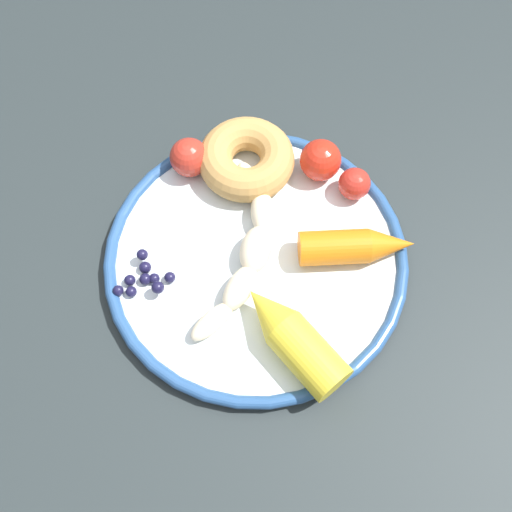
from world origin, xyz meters
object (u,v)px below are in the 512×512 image
object	(u,v)px
tomato_near	(189,157)
donut	(246,159)
tomato_far	(354,184)
carrot_yellow	(292,337)
dining_table	(267,307)
plate	(256,257)
tomato_mid	(320,160)
blueberry_pile	(145,278)
carrot_orange	(357,246)
banana	(247,249)

from	to	relation	value
tomato_near	donut	bearing A→B (deg)	-94.85
tomato_near	tomato_far	size ratio (longest dim) A/B	1.23
tomato_far	donut	bearing A→B (deg)	70.41
carrot_yellow	dining_table	bearing A→B (deg)	10.75
plate	tomato_near	world-z (taller)	tomato_near
donut	tomato_mid	world-z (taller)	tomato_mid
tomato_mid	donut	bearing A→B (deg)	82.44
blueberry_pile	tomato_far	size ratio (longest dim) A/B	1.80
donut	tomato_far	bearing A→B (deg)	-109.59
carrot_orange	tomato_far	size ratio (longest dim) A/B	3.40
dining_table	carrot_yellow	bearing A→B (deg)	-169.25
donut	tomato_mid	bearing A→B (deg)	-97.56
plate	tomato_mid	bearing A→B (deg)	-38.39
donut	tomato_far	world-z (taller)	donut
dining_table	tomato_near	bearing A→B (deg)	29.12
donut	plate	bearing A→B (deg)	-179.07
banana	carrot_yellow	size ratio (longest dim) A/B	1.69
carrot_yellow	tomato_near	xyz separation A→B (m)	(0.20, 0.08, -0.00)
banana	tomato_far	distance (m)	0.13
carrot_orange	carrot_yellow	distance (m)	0.11
carrot_orange	blueberry_pile	world-z (taller)	carrot_orange
donut	tomato_mid	distance (m)	0.08
plate	carrot_orange	size ratio (longest dim) A/B	2.66
banana	tomato_far	xyz separation A→B (m)	(0.06, -0.11, 0.00)
dining_table	tomato_mid	bearing A→B (deg)	-29.54
tomato_far	carrot_orange	bearing A→B (deg)	173.21
banana	tomato_far	size ratio (longest dim) A/B	6.00
plate	blueberry_pile	world-z (taller)	blueberry_pile
plate	donut	xyz separation A→B (m)	(0.10, 0.00, 0.02)
donut	tomato_mid	size ratio (longest dim) A/B	2.32
carrot_orange	dining_table	bearing A→B (deg)	98.59
dining_table	carrot_yellow	world-z (taller)	carrot_yellow
plate	carrot_yellow	distance (m)	0.10
plate	tomato_mid	distance (m)	0.12
tomato_near	tomato_far	bearing A→B (deg)	-104.58
carrot_orange	blueberry_pile	xyz separation A→B (m)	(-0.01, 0.20, -0.01)
dining_table	tomato_mid	distance (m)	0.17
plate	carrot_orange	bearing A→B (deg)	-93.31
plate	donut	world-z (taller)	donut
blueberry_pile	plate	bearing A→B (deg)	-80.13
blueberry_pile	tomato_far	xyz separation A→B (m)	(0.08, -0.21, 0.01)
banana	blueberry_pile	world-z (taller)	banana
tomato_near	tomato_mid	xyz separation A→B (m)	(-0.01, -0.13, 0.00)
dining_table	banana	size ratio (longest dim) A/B	5.92
carrot_yellow	donut	distance (m)	0.20
blueberry_pile	dining_table	bearing A→B (deg)	-89.93
plate	tomato_mid	xyz separation A→B (m)	(0.09, -0.07, 0.02)
banana	carrot_yellow	bearing A→B (deg)	-160.65
dining_table	tomato_far	xyz separation A→B (m)	(0.08, -0.09, 0.11)
tomato_near	carrot_orange	bearing A→B (deg)	-125.91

